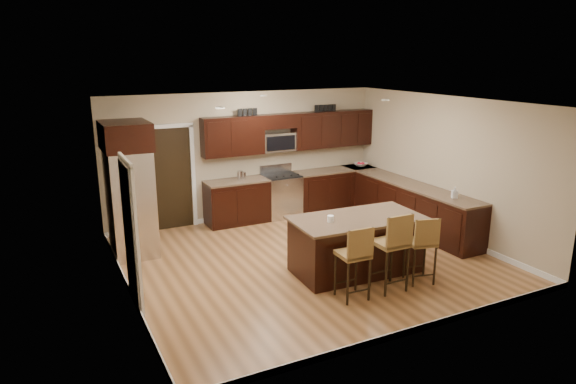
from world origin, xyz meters
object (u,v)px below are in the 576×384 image
island (356,246)px  refrigerator (129,188)px  stool_left (355,255)px  stool_right (423,242)px  range (281,195)px  stool_mid (393,243)px

island → refrigerator: 4.01m
stool_left → refrigerator: bearing=129.4°
island → stool_left: 1.07m
island → stool_right: stool_right is taller
stool_left → stool_right: (1.23, 0.00, -0.03)m
stool_right → refrigerator: size_ratio=0.46×
range → island: bearing=-93.6°
stool_right → island: bearing=141.6°
stool_left → stool_mid: bearing=1.5°
refrigerator → stool_mid: bearing=-46.0°
refrigerator → island: bearing=-38.0°
stool_mid → stool_right: stool_mid is taller
range → island: (-0.20, -3.21, -0.04)m
island → stool_right: size_ratio=2.00×
stool_mid → range: bearing=88.4°
range → stool_right: range is taller
island → range: bearing=89.0°
range → refrigerator: bearing=-166.5°
stool_right → range: bearing=110.6°
island → stool_left: size_ratio=1.93×
island → stool_mid: size_ratio=1.77×
stool_left → range: bearing=80.8°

